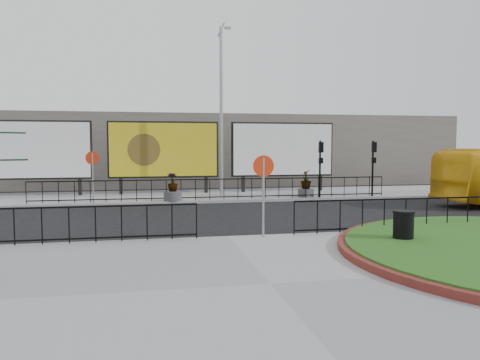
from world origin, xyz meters
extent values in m
plane|color=black|center=(0.00, 0.00, 0.00)|extent=(90.00, 90.00, 0.00)
cube|color=gray|center=(0.00, -5.00, 0.06)|extent=(30.00, 10.00, 0.12)
cube|color=gray|center=(0.00, 12.00, 0.06)|extent=(44.00, 6.00, 0.12)
cylinder|color=gray|center=(-5.00, 9.40, 1.32)|extent=(0.07, 0.07, 2.40)
cylinder|color=#BA270C|center=(-5.00, 9.40, 2.27)|extent=(0.64, 0.03, 0.64)
cylinder|color=white|center=(-5.00, 9.42, 2.27)|extent=(0.50, 0.03, 0.50)
cylinder|color=gray|center=(1.00, -0.40, 1.32)|extent=(0.07, 0.07, 2.40)
cylinder|color=#BA270C|center=(1.00, -0.40, 2.27)|extent=(0.64, 0.03, 0.64)
cylinder|color=white|center=(1.00, -0.38, 2.27)|extent=(0.50, 0.03, 0.50)
cube|color=black|center=(-6.10, 13.00, 0.62)|extent=(0.18, 0.18, 1.00)
cube|color=black|center=(-8.50, 13.00, 2.62)|extent=(6.20, 0.25, 3.20)
cube|color=silver|center=(-8.50, 12.84, 2.62)|extent=(6.00, 0.06, 3.00)
cube|color=black|center=(-3.90, 13.00, 0.62)|extent=(0.18, 0.18, 1.00)
cube|color=black|center=(0.90, 13.00, 0.62)|extent=(0.18, 0.18, 1.00)
cube|color=black|center=(-1.50, 13.00, 2.62)|extent=(6.20, 0.25, 3.20)
cube|color=gold|center=(-1.50, 12.84, 2.62)|extent=(6.00, 0.06, 3.00)
cube|color=black|center=(3.10, 13.00, 0.62)|extent=(0.18, 0.18, 1.00)
cube|color=black|center=(7.90, 13.00, 0.62)|extent=(0.18, 0.18, 1.00)
cube|color=black|center=(5.50, 13.00, 2.62)|extent=(6.20, 0.25, 3.20)
cube|color=silver|center=(5.50, 12.84, 2.62)|extent=(6.00, 0.06, 3.00)
cylinder|color=gray|center=(1.50, 11.00, 4.62)|extent=(0.18, 0.18, 9.00)
cylinder|color=gray|center=(1.50, 11.00, 8.97)|extent=(0.43, 0.10, 0.77)
cube|color=gray|center=(1.85, 11.00, 9.07)|extent=(0.35, 0.15, 0.12)
cylinder|color=black|center=(6.50, 9.40, 1.62)|extent=(0.10, 0.10, 3.00)
cube|color=black|center=(6.50, 9.28, 2.77)|extent=(0.22, 0.18, 0.55)
cube|color=black|center=(6.50, 9.28, 2.07)|extent=(0.20, 0.16, 0.30)
cylinder|color=black|center=(9.50, 9.40, 1.62)|extent=(0.10, 0.10, 3.00)
cube|color=black|center=(9.50, 9.28, 2.77)|extent=(0.22, 0.18, 0.55)
cube|color=black|center=(9.50, 9.28, 2.07)|extent=(0.20, 0.16, 0.30)
cube|color=slate|center=(0.00, 22.00, 2.50)|extent=(40.00, 10.00, 5.00)
cube|color=black|center=(-5.22, -3.71, 3.15)|extent=(0.77, 0.55, 0.03)
cube|color=black|center=(-5.19, -3.77, 2.60)|extent=(0.80, 0.45, 0.03)
cylinder|color=black|center=(4.50, -2.30, 0.58)|extent=(0.55, 0.55, 0.92)
cylinder|color=black|center=(4.50, -2.30, 1.07)|extent=(0.59, 0.59, 0.06)
cylinder|color=#4C4C4F|center=(-1.20, 9.40, 0.35)|extent=(0.90, 0.90, 0.47)
imported|color=#254612|center=(-1.20, 9.40, 1.06)|extent=(0.65, 0.65, 0.93)
cylinder|color=#4C4C4F|center=(5.84, 9.70, 0.34)|extent=(0.85, 0.85, 0.44)
imported|color=#254612|center=(5.84, 9.70, 1.07)|extent=(0.76, 0.76, 1.01)
camera|label=1|loc=(-2.36, -13.91, 2.91)|focal=35.00mm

